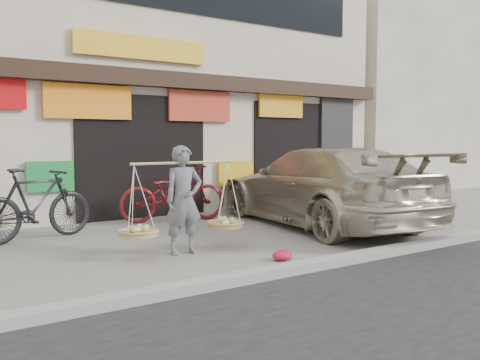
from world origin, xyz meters
TOP-DOWN VIEW (x-y plane):
  - ground at (0.00, 0.00)m, footprint 70.00×70.00m
  - kerb at (0.00, -2.00)m, footprint 70.00×0.25m
  - shophouse_block at (-0.00, 6.42)m, footprint 14.00×6.32m
  - neighbor_east at (13.50, 7.00)m, footprint 12.00×7.00m
  - street_vendor at (-0.92, -0.20)m, footprint 1.99×0.64m
  - bike_1 at (-2.56, 2.14)m, footprint 2.16×1.06m
  - bike_2 at (0.30, 2.66)m, footprint 2.38×1.23m
  - suv at (2.55, 0.55)m, footprint 2.91×5.68m
  - red_bag at (0.04, -1.37)m, footprint 0.31×0.25m

SIDE VIEW (x-z plane):
  - ground at x=0.00m, z-range 0.00..0.00m
  - kerb at x=0.00m, z-range 0.00..0.12m
  - red_bag at x=0.04m, z-range 0.00..0.14m
  - bike_2 at x=0.30m, z-range 0.00..1.19m
  - bike_1 at x=-2.56m, z-range 0.00..1.25m
  - street_vendor at x=-0.92m, z-range -0.06..1.58m
  - suv at x=2.55m, z-range 0.00..1.58m
  - neighbor_east at x=13.50m, z-range 0.00..6.40m
  - shophouse_block at x=0.00m, z-range -0.05..6.95m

